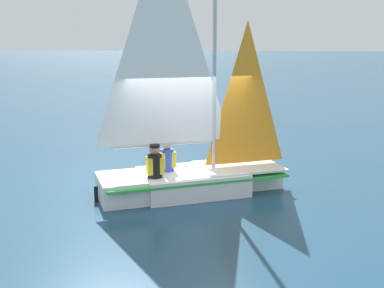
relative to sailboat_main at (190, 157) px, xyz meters
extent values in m
plane|color=navy|center=(-0.05, -0.02, -0.79)|extent=(260.00, 260.00, 0.00)
cube|color=white|center=(-0.05, -0.02, -0.55)|extent=(2.62, 2.29, 0.47)
cube|color=white|center=(-1.45, -0.69, -0.55)|extent=(1.18, 1.14, 0.47)
cube|color=white|center=(1.35, 0.65, -0.55)|extent=(1.37, 1.54, 0.47)
cube|color=green|center=(-0.05, -0.02, -0.40)|extent=(4.17, 3.05, 0.05)
cube|color=silver|center=(-1.04, -0.50, -0.29)|extent=(2.21, 2.01, 0.04)
cylinder|color=#B7B7BC|center=(-0.50, -0.24, 2.26)|extent=(0.08, 0.08, 5.15)
cylinder|color=#B7B7BC|center=(0.49, 0.23, 0.33)|extent=(2.00, 1.00, 0.07)
pyramid|color=white|center=(0.49, 0.23, 2.54)|extent=(1.90, 0.94, 4.36)
pyramid|color=orange|center=(-1.17, -0.56, 1.33)|extent=(1.24, 0.62, 3.10)
cube|color=black|center=(1.82, 0.87, -0.62)|extent=(0.09, 0.06, 0.33)
cube|color=black|center=(0.49, 0.02, -0.56)|extent=(0.36, 0.34, 0.45)
cylinder|color=blue|center=(0.49, 0.02, -0.08)|extent=(0.40, 0.40, 0.50)
cube|color=yellow|center=(0.49, 0.02, -0.06)|extent=(0.42, 0.38, 0.35)
sphere|color=tan|center=(0.49, 0.02, 0.27)|extent=(0.22, 0.22, 0.22)
cylinder|color=black|center=(0.49, 0.02, 0.35)|extent=(0.28, 0.28, 0.06)
cube|color=black|center=(0.65, 0.55, -0.56)|extent=(0.36, 0.34, 0.45)
cylinder|color=black|center=(0.65, 0.55, -0.08)|extent=(0.40, 0.40, 0.50)
cube|color=yellow|center=(0.65, 0.55, -0.06)|extent=(0.42, 0.38, 0.35)
sphere|color=#A87A56|center=(0.65, 0.55, 0.27)|extent=(0.22, 0.22, 0.22)
cylinder|color=black|center=(0.65, 0.55, 0.35)|extent=(0.28, 0.28, 0.06)
camera|label=1|loc=(-1.32, 9.95, 2.48)|focal=45.00mm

